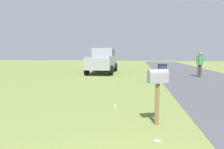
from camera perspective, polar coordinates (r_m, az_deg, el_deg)
name	(u,v)px	position (r m, az deg, el deg)	size (l,w,h in m)	color
mailbox	(158,81)	(4.49, 13.67, -1.88)	(0.33, 0.50, 1.32)	brown
pickup_truck	(103,60)	(16.01, -2.85, 4.47)	(4.82, 2.21, 2.09)	#93999E
trash_bin	(162,71)	(13.27, 14.97, 1.09)	(0.63, 0.63, 0.94)	navy
pedestrian	(200,63)	(14.49, 25.11, 3.30)	(0.30, 0.57, 1.75)	#4C4238
litter_bottle_by_mailbox	(115,107)	(5.92, 0.95, -9.69)	(0.07, 0.07, 0.22)	#B2D8BF
litter_wrapper_far_scatter	(158,141)	(3.96, 13.64, -18.87)	(0.12, 0.08, 0.01)	silver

